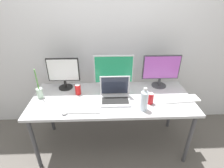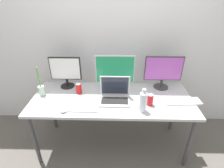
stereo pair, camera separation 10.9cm
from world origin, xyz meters
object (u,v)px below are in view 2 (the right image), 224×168
keyboard_main (80,108)px  water_bottle (143,101)px  monitor_right (163,71)px  work_desk (112,102)px  monitor_left (66,71)px  soda_can_by_laptop (79,88)px  keyboard_aux (182,101)px  mouse_by_keyboard (63,110)px  bamboo_vase (41,90)px  monitor_center (115,71)px  laptop_silver (115,95)px  soda_can_near_keyboard (150,100)px

keyboard_main → water_bottle: bearing=0.3°
monitor_right → water_bottle: size_ratio=1.78×
work_desk → monitor_left: bearing=156.7°
keyboard_main → soda_can_by_laptop: bearing=103.9°
keyboard_main → work_desk: bearing=35.8°
keyboard_aux → mouse_by_keyboard: bearing=-175.3°
monitor_right → mouse_by_keyboard: (-1.11, -0.53, -0.21)m
work_desk → bamboo_vase: (-0.83, 0.04, 0.13)m
monitor_center → keyboard_aux: (0.75, -0.31, -0.22)m
work_desk → soda_can_by_laptop: bearing=166.5°
soda_can_by_laptop → keyboard_aux: bearing=-8.2°
monitor_center → bamboo_vase: 0.89m
bamboo_vase → monitor_right: bearing=8.7°
bamboo_vase → monitor_left: bearing=40.8°
bamboo_vase → work_desk: bearing=-2.5°
water_bottle → keyboard_aux: bearing=19.6°
laptop_silver → keyboard_aux: 0.75m
monitor_center → mouse_by_keyboard: monitor_center is taller
work_desk → keyboard_main: 0.40m
work_desk → water_bottle: water_bottle is taller
laptop_silver → bamboo_vase: 0.86m
keyboard_aux → soda_can_near_keyboard: (-0.37, -0.05, 0.05)m
monitor_right → keyboard_main: 1.09m
soda_can_near_keyboard → monitor_center: bearing=136.4°
keyboard_main → water_bottle: (0.65, -0.01, 0.11)m
keyboard_main → bamboo_vase: bearing=153.8°
soda_can_by_laptop → monitor_right: bearing=8.9°
water_bottle → soda_can_by_laptop: (-0.72, 0.33, -0.06)m
bamboo_vase → keyboard_main: bearing=-27.6°
soda_can_by_laptop → work_desk: bearing=-13.5°
work_desk → monitor_center: 0.37m
monitor_left → laptop_silver: (0.61, -0.28, -0.16)m
keyboard_main → mouse_by_keyboard: 0.17m
monitor_right → soda_can_by_laptop: bearing=-171.1°
work_desk → laptop_silver: bearing=-46.8°
laptop_silver → mouse_by_keyboard: bearing=-155.9°
laptop_silver → water_bottle: size_ratio=1.31×
monitor_center → laptop_silver: monitor_center is taller
keyboard_aux → mouse_by_keyboard: size_ratio=4.28×
monitor_left → monitor_right: 1.20m
soda_can_by_laptop → bamboo_vase: size_ratio=0.35×
monitor_center → soda_can_by_laptop: 0.48m
mouse_by_keyboard → bamboo_vase: (-0.33, 0.31, 0.06)m
monitor_right → mouse_by_keyboard: 1.25m
monitor_right → water_bottle: bearing=-121.2°
laptop_silver → mouse_by_keyboard: (-0.53, -0.23, -0.04)m
monitor_center → bamboo_vase: bearing=-166.8°
mouse_by_keyboard → water_bottle: (0.81, 0.03, 0.10)m
keyboard_main → mouse_by_keyboard: size_ratio=4.14×
laptop_silver → soda_can_near_keyboard: laptop_silver is taller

